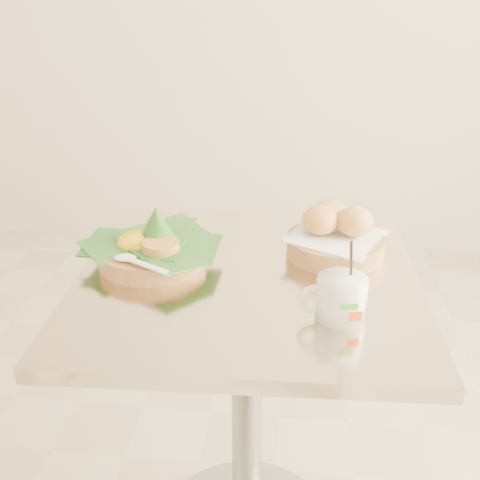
# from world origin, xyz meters

# --- Properties ---
(cafe_table) EXTENTS (0.73, 0.73, 0.75)m
(cafe_table) POSITION_xyz_m (0.16, 0.01, 0.53)
(cafe_table) COLOR gray
(cafe_table) RESTS_ON floor
(rice_basket) EXTENTS (0.29, 0.29, 0.14)m
(rice_basket) POSITION_xyz_m (-0.05, 0.04, 0.79)
(rice_basket) COLOR tan
(rice_basket) RESTS_ON cafe_table
(bread_basket) EXTENTS (0.24, 0.24, 0.11)m
(bread_basket) POSITION_xyz_m (0.34, 0.13, 0.79)
(bread_basket) COLOR tan
(bread_basket) RESTS_ON cafe_table
(coffee_mug) EXTENTS (0.12, 0.09, 0.16)m
(coffee_mug) POSITION_xyz_m (0.34, -0.14, 0.79)
(coffee_mug) COLOR white
(coffee_mug) RESTS_ON cafe_table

